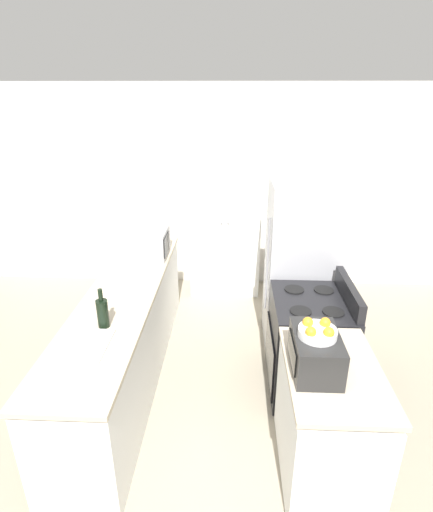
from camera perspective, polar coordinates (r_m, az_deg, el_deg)
wall_back at (r=5.27m, az=0.80°, el=9.44°), size 7.00×0.06×2.60m
counter_left at (r=3.80m, az=-12.79°, el=-11.16°), size 0.60×2.84×0.88m
counter_right at (r=3.01m, az=15.44°, el=-22.05°), size 0.60×0.93×0.88m
pantry_cabinet at (r=5.07m, az=1.30°, el=5.60°), size 0.88×0.49×2.04m
stove at (r=3.66m, az=12.96°, el=-12.19°), size 0.66×0.77×1.04m
refrigerator at (r=4.13m, az=12.17°, el=-1.41°), size 0.74×0.68×1.71m
microwave at (r=4.22m, az=-9.50°, el=1.83°), size 0.37×0.46×0.28m
wine_bottle at (r=3.06m, az=-15.96°, el=-7.78°), size 0.08×0.08×0.31m
toaster_oven at (r=2.61m, az=13.93°, el=-13.20°), size 0.29×0.44×0.25m
fruit_bowl at (r=2.51m, az=14.26°, el=-10.35°), size 0.23×0.23×0.10m
cutting_board at (r=2.92m, az=-17.58°, el=-12.16°), size 0.24×0.39×0.02m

